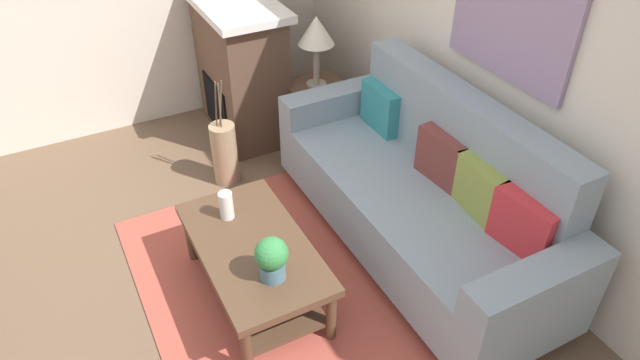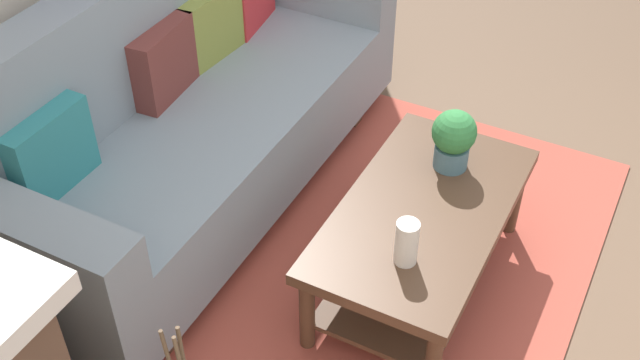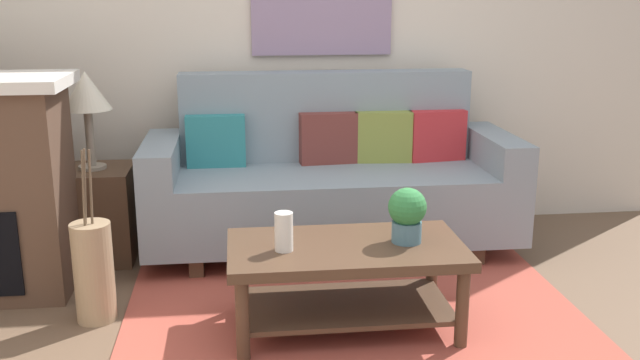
{
  "view_description": "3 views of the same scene",
  "coord_description": "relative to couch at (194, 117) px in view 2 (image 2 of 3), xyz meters",
  "views": [
    {
      "loc": [
        2.21,
        -0.42,
        2.67
      ],
      "look_at": [
        -0.13,
        0.81,
        0.68
      ],
      "focal_mm": 31.7,
      "sensor_mm": 36.0,
      "label": 1
    },
    {
      "loc": [
        -2.21,
        -0.33,
        2.45
      ],
      "look_at": [
        -0.18,
        0.72,
        0.5
      ],
      "focal_mm": 43.75,
      "sensor_mm": 36.0,
      "label": 2
    },
    {
      "loc": [
        -0.56,
        -2.74,
        1.57
      ],
      "look_at": [
        -0.11,
        0.94,
        0.58
      ],
      "focal_mm": 39.88,
      "sensor_mm": 36.0,
      "label": 3
    }
  ],
  "objects": [
    {
      "name": "ground_plane",
      "position": [
        -0.01,
        -1.46,
        -0.43
      ],
      "size": [
        8.92,
        8.92,
        0.0
      ],
      "primitive_type": "plane",
      "color": "brown"
    },
    {
      "name": "couch",
      "position": [
        0.0,
        0.0,
        0.0
      ],
      "size": [
        2.24,
        0.84,
        1.08
      ],
      "color": "gray",
      "rests_on": "ground_plane"
    },
    {
      "name": "throw_pillow_olive",
      "position": [
        0.35,
        0.13,
        0.25
      ],
      "size": [
        0.37,
        0.15,
        0.32
      ],
      "primitive_type": "cube",
      "rotation": [
        0.0,
        0.0,
        -0.09
      ],
      "color": "olive",
      "rests_on": "couch"
    },
    {
      "name": "potted_plant_tabletop",
      "position": [
        0.21,
        -1.12,
        0.14
      ],
      "size": [
        0.18,
        0.18,
        0.26
      ],
      "color": "slate",
      "rests_on": "coffee_table"
    },
    {
      "name": "coffee_table",
      "position": [
        -0.08,
        -1.12,
        -0.12
      ],
      "size": [
        1.1,
        0.6,
        0.43
      ],
      "color": "#513826",
      "rests_on": "ground_plane"
    },
    {
      "name": "throw_pillow_teal",
      "position": [
        -0.7,
        0.13,
        0.25
      ],
      "size": [
        0.36,
        0.12,
        0.32
      ],
      "primitive_type": "cube",
      "rotation": [
        0.0,
        0.0,
        -0.0
      ],
      "color": "teal",
      "rests_on": "couch"
    },
    {
      "name": "throw_pillow_maroon",
      "position": [
        0.0,
        0.13,
        0.25
      ],
      "size": [
        0.37,
        0.15,
        0.32
      ],
      "primitive_type": "cube",
      "rotation": [
        0.0,
        0.0,
        0.08
      ],
      "color": "brown",
      "rests_on": "couch"
    },
    {
      "name": "area_rug",
      "position": [
        -0.01,
        -0.96,
        -0.42
      ],
      "size": [
        2.27,
        1.63,
        0.01
      ],
      "primitive_type": "cube",
      "color": "#B24C3D",
      "rests_on": "ground_plane"
    },
    {
      "name": "tabletop_vase",
      "position": [
        -0.37,
        -1.17,
        0.09
      ],
      "size": [
        0.08,
        0.08,
        0.18
      ],
      "primitive_type": "cylinder",
      "color": "white",
      "rests_on": "coffee_table"
    }
  ]
}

